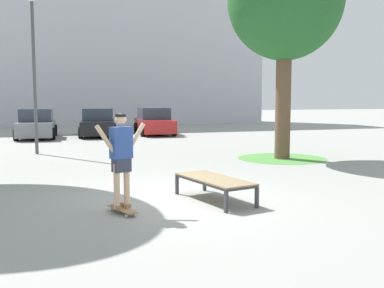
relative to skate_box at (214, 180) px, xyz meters
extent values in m
plane|color=#999993|center=(-0.71, 0.33, -0.41)|extent=(120.00, 120.00, 0.00)
cube|color=silver|center=(-1.26, 27.30, 6.19)|extent=(29.33, 4.00, 13.20)
cube|color=#38383D|center=(-0.55, 0.81, -0.22)|extent=(0.07, 0.07, 0.38)
cube|color=#38383D|center=(0.13, 0.98, -0.22)|extent=(0.07, 0.07, 0.38)
cube|color=#38383D|center=(-0.13, -0.98, -0.22)|extent=(0.07, 0.07, 0.38)
cube|color=#38383D|center=(0.55, -0.81, -0.22)|extent=(0.07, 0.07, 0.38)
cylinder|color=#38383D|center=(-0.34, -0.08, -0.01)|extent=(0.49, 1.86, 0.05)
cylinder|color=#38383D|center=(0.34, 0.08, -0.01)|extent=(0.49, 1.86, 0.05)
cylinder|color=#38383D|center=(-0.21, 0.90, -0.01)|extent=(0.75, 0.22, 0.05)
cylinder|color=#38383D|center=(0.21, -0.90, -0.01)|extent=(0.75, 0.22, 0.05)
cube|color=#847051|center=(0.00, 0.00, 0.03)|extent=(1.18, 2.02, 0.03)
cube|color=#9E754C|center=(-1.92, -0.46, -0.33)|extent=(0.47, 0.82, 0.02)
cylinder|color=silver|center=(-2.09, -0.22, -0.39)|extent=(0.05, 0.06, 0.06)
cylinder|color=silver|center=(-1.95, -0.17, -0.39)|extent=(0.05, 0.06, 0.06)
cylinder|color=silver|center=(-1.89, -0.75, -0.39)|extent=(0.05, 0.06, 0.06)
cylinder|color=silver|center=(-1.75, -0.70, -0.39)|extent=(0.05, 0.06, 0.06)
cylinder|color=beige|center=(-2.02, -0.49, 0.09)|extent=(0.11, 0.11, 0.82)
cube|color=#99704C|center=(-2.03, -0.45, -0.29)|extent=(0.18, 0.26, 0.07)
cylinder|color=beige|center=(-1.83, -0.42, 0.09)|extent=(0.11, 0.11, 0.82)
cube|color=#99704C|center=(-1.85, -0.38, -0.29)|extent=(0.18, 0.26, 0.07)
cube|color=#33384C|center=(-1.92, -0.46, 0.46)|extent=(0.35, 0.29, 0.24)
cube|color=#2D4C99|center=(-1.92, -0.46, 0.86)|extent=(0.41, 0.33, 0.56)
cylinder|color=beige|center=(-2.20, -0.57, 0.94)|extent=(0.40, 0.21, 0.52)
cylinder|color=beige|center=(-1.64, -0.35, 0.94)|extent=(0.40, 0.21, 0.52)
sphere|color=beige|center=(-1.92, -0.46, 1.27)|extent=(0.20, 0.20, 0.20)
cylinder|color=black|center=(-1.92, -0.46, 1.34)|extent=(0.19, 0.19, 0.05)
cylinder|color=brown|center=(4.38, 5.25, 1.43)|extent=(0.52, 0.52, 3.68)
cylinder|color=#519342|center=(4.38, 5.25, -0.41)|extent=(2.99, 2.99, 0.01)
cube|color=slate|center=(-3.83, 15.98, 0.10)|extent=(1.90, 4.28, 0.70)
cube|color=#2D3847|center=(-3.82, 16.13, 0.77)|extent=(1.66, 2.17, 0.64)
cylinder|color=black|center=(-3.04, 14.64, -0.11)|extent=(0.25, 0.61, 0.60)
cylinder|color=black|center=(-4.74, 14.72, -0.11)|extent=(0.25, 0.61, 0.60)
cylinder|color=black|center=(-2.92, 17.24, -0.11)|extent=(0.25, 0.61, 0.60)
cylinder|color=black|center=(-4.61, 17.32, -0.11)|extent=(0.25, 0.61, 0.60)
cube|color=black|center=(-0.69, 16.27, 0.10)|extent=(2.19, 4.37, 0.70)
cube|color=#2D3847|center=(-0.67, 16.42, 0.77)|extent=(1.80, 2.27, 0.64)
cylinder|color=black|center=(0.00, 14.88, -0.11)|extent=(0.29, 0.62, 0.60)
cylinder|color=black|center=(-1.69, 15.08, -0.11)|extent=(0.29, 0.62, 0.60)
cylinder|color=black|center=(0.31, 17.46, -0.11)|extent=(0.29, 0.62, 0.60)
cylinder|color=black|center=(-1.38, 17.67, -0.11)|extent=(0.29, 0.62, 0.60)
cube|color=red|center=(2.44, 16.48, 0.10)|extent=(1.88, 4.27, 0.70)
cube|color=#2D3847|center=(2.45, 16.63, 0.77)|extent=(1.65, 2.16, 0.64)
cylinder|color=black|center=(3.24, 15.14, -0.11)|extent=(0.25, 0.61, 0.60)
cylinder|color=black|center=(1.54, 15.22, -0.11)|extent=(0.25, 0.61, 0.60)
cylinder|color=black|center=(3.35, 17.75, -0.11)|extent=(0.25, 0.61, 0.60)
cylinder|color=black|center=(1.65, 17.82, -0.11)|extent=(0.25, 0.61, 0.60)
cylinder|color=#4C4C51|center=(-3.63, 9.05, 2.34)|extent=(0.12, 0.12, 5.50)
camera|label=1|loc=(-3.08, -8.38, 1.65)|focal=42.21mm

